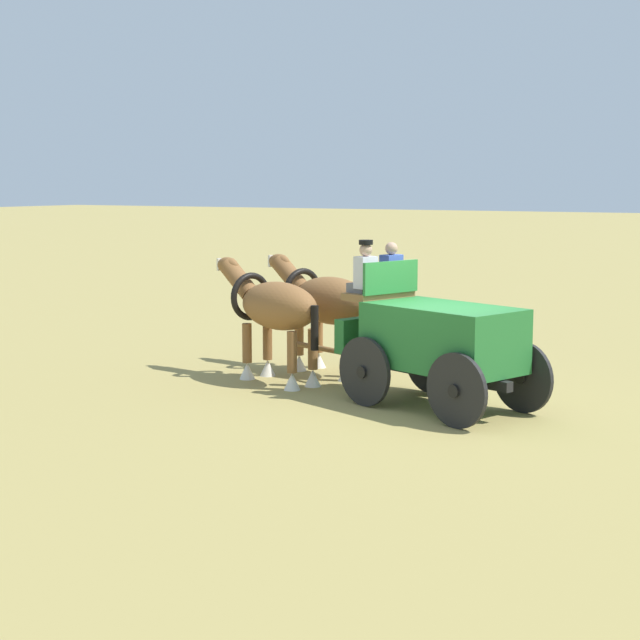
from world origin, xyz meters
The scene contains 4 objects.
ground_plane centered at (0.00, 0.00, 0.00)m, with size 220.00×220.00×0.00m, color #9E8C4C.
show_wagon centered at (0.16, -0.06, 1.17)m, with size 5.43×2.68×2.73m.
draft_horse_near centered at (3.62, -0.61, 1.37)m, with size 2.88×1.51×2.25m.
draft_horse_off centered at (3.17, -1.83, 1.38)m, with size 2.93×1.54×2.25m.
Camera 1 is at (-6.15, 15.04, 3.70)m, focal length 56.32 mm.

